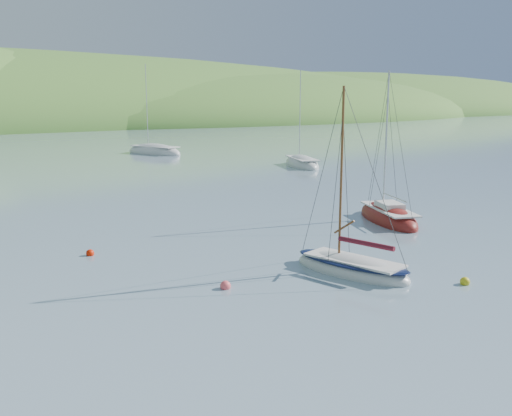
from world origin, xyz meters
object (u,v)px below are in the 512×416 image
distant_sloop_b (154,152)px  sloop_red (388,218)px  daysailer_white (352,268)px  distant_sloop_d (302,165)px

distant_sloop_b → sloop_red: bearing=-117.2°
daysailer_white → distant_sloop_b: (15.09, 57.54, 0.01)m
daysailer_white → distant_sloop_b: bearing=61.2°
daysailer_white → sloop_red: 12.15m
sloop_red → distant_sloop_b: (5.21, 50.48, 0.01)m
distant_sloop_d → distant_sloop_b: bearing=130.4°
daysailer_white → distant_sloop_d: distant_sloop_d is taller
daysailer_white → distant_sloop_b: 59.49m
sloop_red → distant_sloop_d: (13.88, 27.04, -0.01)m
sloop_red → distant_sloop_d: size_ratio=0.88×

